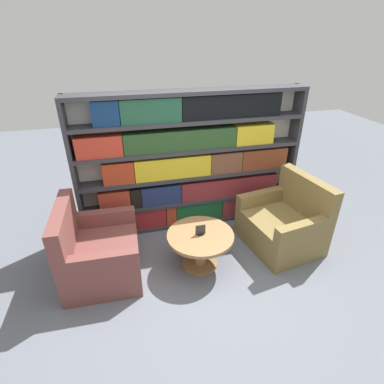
{
  "coord_description": "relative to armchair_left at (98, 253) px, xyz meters",
  "views": [
    {
      "loc": [
        -0.92,
        -2.4,
        2.57
      ],
      "look_at": [
        -0.13,
        0.74,
        0.81
      ],
      "focal_mm": 28.0,
      "sensor_mm": 36.0,
      "label": 1
    }
  ],
  "objects": [
    {
      "name": "ground_plane",
      "position": [
        1.32,
        -0.48,
        -0.31
      ],
      "size": [
        14.0,
        14.0,
        0.0
      ],
      "primitive_type": "plane",
      "color": "slate"
    },
    {
      "name": "coffee_table",
      "position": [
        1.19,
        -0.14,
        0.02
      ],
      "size": [
        0.79,
        0.79,
        0.46
      ],
      "color": "olive",
      "rests_on": "ground_plane"
    },
    {
      "name": "armchair_left",
      "position": [
        0.0,
        0.0,
        0.0
      ],
      "size": [
        0.86,
        0.97,
        0.93
      ],
      "rotation": [
        0.0,
        0.0,
        1.54
      ],
      "color": "brown",
      "rests_on": "ground_plane"
    },
    {
      "name": "table_sign",
      "position": [
        1.19,
        -0.14,
        0.2
      ],
      "size": [
        0.12,
        0.06,
        0.13
      ],
      "color": "black",
      "rests_on": "coffee_table"
    },
    {
      "name": "bookshelf",
      "position": [
        1.32,
        0.84,
        0.63
      ],
      "size": [
        3.09,
        0.3,
        1.92
      ],
      "color": "silver",
      "rests_on": "ground_plane"
    },
    {
      "name": "armchair_right",
      "position": [
        2.38,
        0.01,
        0.0
      ],
      "size": [
        0.98,
        1.07,
        0.93
      ],
      "rotation": [
        0.0,
        0.0,
        -1.41
      ],
      "color": "olive",
      "rests_on": "ground_plane"
    }
  ]
}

